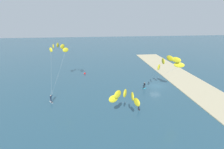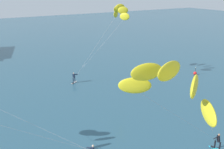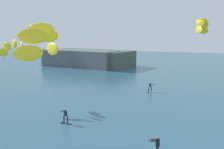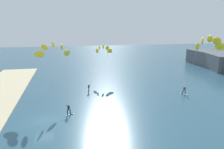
{
  "view_description": "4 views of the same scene",
  "coord_description": "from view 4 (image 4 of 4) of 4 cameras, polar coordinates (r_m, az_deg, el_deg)",
  "views": [
    {
      "loc": [
        -44.46,
        17.53,
        17.99
      ],
      "look_at": [
        -6.85,
        12.68,
        5.89
      ],
      "focal_mm": 29.91,
      "sensor_mm": 36.0,
      "label": 1
    },
    {
      "loc": [
        -19.23,
        -7.77,
        14.21
      ],
      "look_at": [
        -6.71,
        13.64,
        5.24
      ],
      "focal_mm": 39.11,
      "sensor_mm": 36.0,
      "label": 2
    },
    {
      "loc": [
        1.8,
        -15.73,
        9.63
      ],
      "look_at": [
        -9.2,
        15.1,
        4.4
      ],
      "focal_mm": 41.91,
      "sensor_mm": 36.0,
      "label": 3
    },
    {
      "loc": [
        29.17,
        3.22,
        12.94
      ],
      "look_at": [
        -3.65,
        10.8,
        5.37
      ],
      "focal_mm": 34.15,
      "sensor_mm": 36.0,
      "label": 4
    }
  ],
  "objects": [
    {
      "name": "kitesurfer_far_out",
      "position": [
        35.7,
        24.27,
        7.08
      ],
      "size": [
        9.32,
        4.79,
        11.75
      ],
      "color": "white",
      "rests_on": "ground"
    },
    {
      "name": "distant_headland",
      "position": [
        79.49,
        26.8,
        3.61
      ],
      "size": [
        28.22,
        18.59,
        4.71
      ],
      "color": "#4C564C",
      "rests_on": "ground"
    },
    {
      "name": "kitesurfer_mid_water",
      "position": [
        52.1,
        -2.48,
        6.44
      ],
      "size": [
        12.54,
        7.41,
        8.74
      ],
      "color": "#333338",
      "rests_on": "ground"
    },
    {
      "name": "ground_plane",
      "position": [
        32.07,
        -18.0,
        -11.79
      ],
      "size": [
        240.0,
        240.0,
        0.0
      ],
      "primitive_type": "plane",
      "color": "#2D566B"
    },
    {
      "name": "kitesurfer_nearshore",
      "position": [
        39.27,
        -15.38,
        6.09
      ],
      "size": [
        10.81,
        6.45,
        10.4
      ],
      "color": "#23ADD1",
      "rests_on": "ground"
    }
  ]
}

